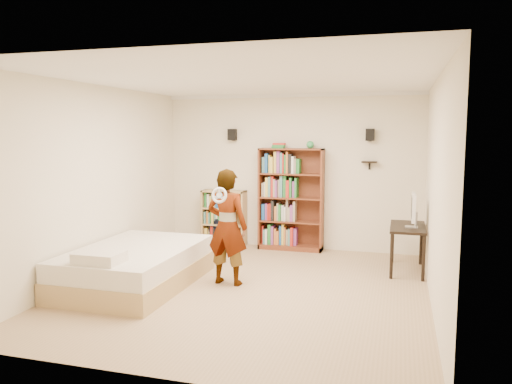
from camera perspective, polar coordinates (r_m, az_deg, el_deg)
ground at (r=6.66m, az=-0.71°, el=-11.01°), size 4.50×5.00×0.01m
room_shell at (r=6.34m, az=-0.74°, el=4.32°), size 4.52×5.02×2.71m
crown_molding at (r=6.37m, az=-0.75°, el=12.51°), size 4.50×5.00×0.06m
speaker_left at (r=8.94m, az=-2.73°, el=6.57°), size 0.14×0.12×0.20m
speaker_right at (r=8.48m, az=12.91°, el=6.39°), size 0.14×0.12×0.20m
wall_shelf at (r=8.50m, az=12.83°, el=3.36°), size 0.25×0.16×0.02m
tall_bookshelf at (r=8.67m, az=4.02°, el=-0.85°), size 1.12×0.33×1.77m
low_bookshelf at (r=9.08m, az=-3.67°, el=-2.96°), size 0.80×0.30×0.99m
computer_desk at (r=7.71m, az=16.88°, el=-6.21°), size 0.50×1.00×0.68m
imac at (r=7.49m, az=17.39°, el=-2.05°), size 0.11×0.49×0.49m
daybed at (r=6.93m, az=-13.61°, el=-7.73°), size 1.41×2.18×0.64m
person at (r=6.70m, az=-3.31°, el=-4.00°), size 0.61×0.43×1.56m
wii_wheel at (r=6.35m, az=-4.22°, el=-0.38°), size 0.21×0.08×0.21m
navy_bag at (r=9.14m, az=-4.18°, el=-4.55°), size 0.39×0.30×0.48m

